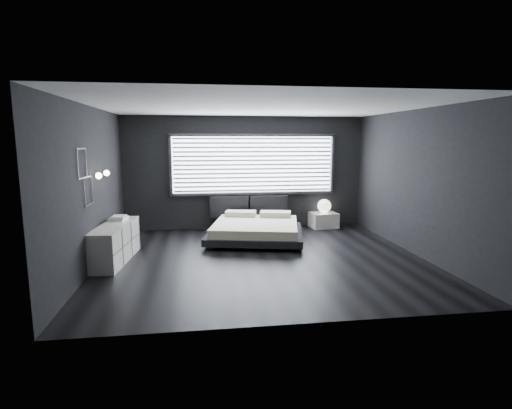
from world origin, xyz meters
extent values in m
plane|color=black|center=(0.00, 0.00, 0.00)|extent=(6.00, 6.00, 0.00)
plane|color=white|center=(0.00, 0.00, 2.80)|extent=(6.00, 6.00, 0.00)
cube|color=black|center=(0.00, 2.75, 1.40)|extent=(6.00, 0.04, 2.80)
cube|color=black|center=(0.00, -2.75, 1.40)|extent=(6.00, 0.04, 2.80)
cube|color=black|center=(-3.00, 0.00, 1.40)|extent=(0.04, 5.50, 2.80)
cube|color=black|center=(3.00, 0.00, 1.40)|extent=(0.04, 5.50, 2.80)
cube|color=white|center=(0.20, 2.73, 1.61)|extent=(4.00, 0.02, 1.38)
cube|color=#47474C|center=(-1.84, 2.70, 1.61)|extent=(0.06, 0.08, 1.48)
cube|color=#47474C|center=(2.24, 2.70, 1.61)|extent=(0.06, 0.08, 1.48)
cube|color=#47474C|center=(0.20, 2.70, 2.34)|extent=(4.14, 0.08, 0.06)
cube|color=#47474C|center=(0.20, 2.70, 0.88)|extent=(4.14, 0.08, 0.06)
cube|color=silver|center=(0.20, 2.67, 1.61)|extent=(3.94, 0.03, 1.32)
cube|color=black|center=(-0.43, 2.64, 0.57)|extent=(0.96, 0.16, 0.52)
cube|color=black|center=(0.57, 2.64, 0.57)|extent=(0.96, 0.16, 0.52)
cylinder|color=silver|center=(-2.95, 0.05, 1.60)|extent=(0.10, 0.02, 0.02)
sphere|color=#FFE5B7|center=(-2.88, 0.05, 1.60)|extent=(0.11, 0.11, 0.11)
cylinder|color=silver|center=(-2.95, 0.65, 1.60)|extent=(0.10, 0.02, 0.02)
sphere|color=#FFE5B7|center=(-2.88, 0.65, 1.60)|extent=(0.11, 0.11, 0.11)
cube|color=#47474C|center=(-2.98, -0.55, 2.08)|extent=(0.01, 0.46, 0.02)
cube|color=#47474C|center=(-2.98, -0.55, 1.62)|extent=(0.01, 0.46, 0.02)
cube|color=#47474C|center=(-2.98, -0.32, 1.85)|extent=(0.01, 0.02, 0.46)
cube|color=#47474C|center=(-2.98, -0.78, 1.85)|extent=(0.01, 0.02, 0.46)
cube|color=#47474C|center=(-2.98, -0.30, 1.61)|extent=(0.01, 0.46, 0.02)
cube|color=#47474C|center=(-2.98, -0.30, 1.15)|extent=(0.01, 0.46, 0.02)
cube|color=#47474C|center=(-2.98, -0.07, 1.38)|extent=(0.01, 0.02, 0.46)
cube|color=#47474C|center=(-2.98, -0.53, 1.38)|extent=(0.01, 0.02, 0.46)
cube|color=black|center=(-0.96, 0.84, 0.04)|extent=(0.13, 0.13, 0.07)
cube|color=black|center=(0.76, 0.45, 0.04)|extent=(0.13, 0.13, 0.07)
cube|color=black|center=(-0.62, 2.37, 0.04)|extent=(0.13, 0.13, 0.07)
cube|color=black|center=(1.10, 1.99, 0.04)|extent=(0.13, 0.13, 0.07)
cube|color=black|center=(0.07, 1.41, 0.15)|extent=(2.42, 2.35, 0.15)
cube|color=beige|center=(0.07, 1.41, 0.32)|extent=(2.17, 2.17, 0.19)
cube|color=beige|center=(-0.18, 2.21, 0.47)|extent=(0.79, 0.54, 0.12)
cube|color=beige|center=(0.64, 2.03, 0.47)|extent=(0.79, 0.54, 0.12)
cube|color=white|center=(1.98, 2.50, 0.19)|extent=(0.70, 0.60, 0.38)
sphere|color=white|center=(2.00, 2.52, 0.55)|extent=(0.34, 0.34, 0.34)
cube|color=white|center=(-2.71, 0.24, 0.34)|extent=(0.66, 1.75, 0.68)
cube|color=#47474C|center=(-2.47, 0.22, 0.34)|extent=(0.19, 1.68, 0.66)
cube|color=silver|center=(-2.73, 0.73, 0.71)|extent=(0.34, 0.41, 0.04)
cube|color=silver|center=(-2.72, 0.71, 0.74)|extent=(0.26, 0.34, 0.03)
camera|label=1|loc=(-1.13, -7.19, 2.21)|focal=28.00mm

